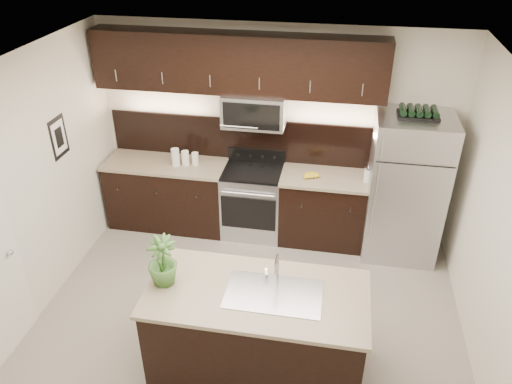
% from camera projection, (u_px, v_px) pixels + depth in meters
% --- Properties ---
extents(ground, '(4.50, 4.50, 0.00)m').
position_uv_depth(ground, '(247.00, 322.00, 5.33)').
color(ground, gray).
rests_on(ground, ground).
extents(room_walls, '(4.52, 4.02, 2.71)m').
position_uv_depth(room_walls, '(232.00, 186.00, 4.45)').
color(room_walls, silver).
rests_on(room_walls, ground).
extents(counter_run, '(3.51, 0.65, 0.94)m').
position_uv_depth(counter_run, '(238.00, 200.00, 6.59)').
color(counter_run, black).
rests_on(counter_run, ground).
extents(upper_fixtures, '(3.49, 0.40, 1.66)m').
position_uv_depth(upper_fixtures, '(240.00, 73.00, 5.86)').
color(upper_fixtures, black).
rests_on(upper_fixtures, counter_run).
extents(island, '(1.96, 0.96, 0.94)m').
position_uv_depth(island, '(257.00, 331.00, 4.60)').
color(island, black).
rests_on(island, ground).
extents(sink_faucet, '(0.84, 0.50, 0.28)m').
position_uv_depth(sink_faucet, '(274.00, 292.00, 4.34)').
color(sink_faucet, silver).
rests_on(sink_faucet, island).
extents(refrigerator, '(0.88, 0.79, 1.82)m').
position_uv_depth(refrigerator, '(405.00, 187.00, 6.00)').
color(refrigerator, '#B2B2B7').
rests_on(refrigerator, ground).
extents(wine_rack, '(0.45, 0.28, 0.11)m').
position_uv_depth(wine_rack, '(419.00, 112.00, 5.51)').
color(wine_rack, black).
rests_on(wine_rack, refrigerator).
extents(plant, '(0.29, 0.29, 0.47)m').
position_uv_depth(plant, '(162.00, 261.00, 4.36)').
color(plant, '#396628').
rests_on(plant, island).
extents(canisters, '(0.33, 0.17, 0.23)m').
position_uv_depth(canisters, '(183.00, 158.00, 6.39)').
color(canisters, silver).
rests_on(canisters, counter_run).
extents(french_press, '(0.09, 0.09, 0.26)m').
position_uv_depth(french_press, '(368.00, 175.00, 6.01)').
color(french_press, silver).
rests_on(french_press, counter_run).
extents(bananas, '(0.25, 0.23, 0.06)m').
position_uv_depth(bananas, '(306.00, 175.00, 6.13)').
color(bananas, gold).
rests_on(bananas, counter_run).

